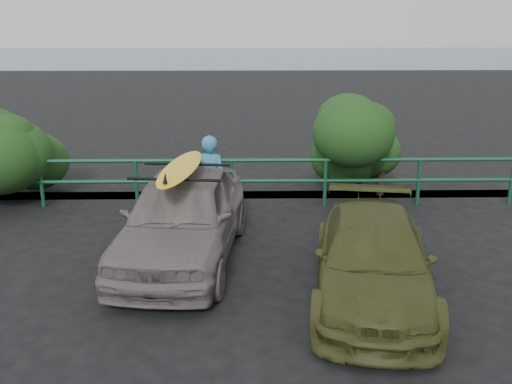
% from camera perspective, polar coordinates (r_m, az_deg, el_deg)
% --- Properties ---
extents(ground, '(80.00, 80.00, 0.00)m').
position_cam_1_polar(ground, '(7.74, -10.98, -12.99)').
color(ground, black).
extents(ocean, '(200.00, 200.00, 0.00)m').
position_cam_1_polar(ocean, '(66.74, -2.24, 13.45)').
color(ocean, slate).
rests_on(ocean, ground).
extents(guardrail, '(14.00, 0.08, 1.04)m').
position_cam_1_polar(guardrail, '(12.14, -7.23, 0.93)').
color(guardrail, '#164F2F').
rests_on(guardrail, ground).
extents(shrub_right, '(3.20, 2.40, 2.06)m').
position_cam_1_polar(shrub_right, '(12.96, 15.52, 3.78)').
color(shrub_right, '#204619').
rests_on(shrub_right, ground).
extents(sedan, '(2.19, 4.48, 1.47)m').
position_cam_1_polar(sedan, '(9.39, -7.34, -2.45)').
color(sedan, slate).
rests_on(sedan, ground).
extents(olive_vehicle, '(2.26, 4.20, 1.16)m').
position_cam_1_polar(olive_vehicle, '(8.27, 11.61, -6.56)').
color(olive_vehicle, '#43471F').
rests_on(olive_vehicle, ground).
extents(man, '(0.73, 0.57, 1.77)m').
position_cam_1_polar(man, '(10.87, -4.61, 1.12)').
color(man, teal).
rests_on(man, ground).
extents(roof_rack, '(1.55, 1.16, 0.05)m').
position_cam_1_polar(roof_rack, '(9.17, -7.52, 2.04)').
color(roof_rack, black).
rests_on(roof_rack, sedan).
extents(surfboard, '(0.77, 2.50, 0.07)m').
position_cam_1_polar(surfboard, '(9.16, -7.53, 2.41)').
color(surfboard, yellow).
rests_on(surfboard, roof_rack).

